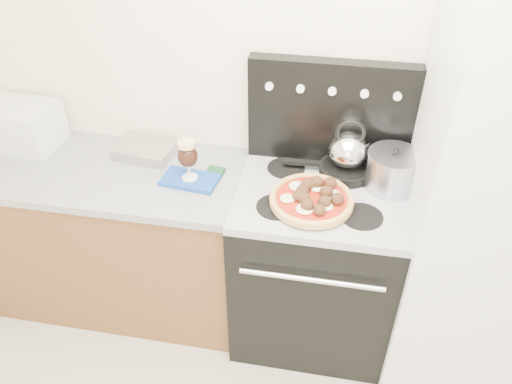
% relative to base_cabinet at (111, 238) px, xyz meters
% --- Properties ---
extents(room_shell, '(3.52, 3.01, 2.52)m').
position_rel_base_cabinet_xyz_m(room_shell, '(1.02, -0.91, 0.82)').
color(room_shell, '#BAB19C').
rests_on(room_shell, ground).
extents(base_cabinet, '(1.45, 0.60, 0.86)m').
position_rel_base_cabinet_xyz_m(base_cabinet, '(0.00, 0.00, 0.00)').
color(base_cabinet, brown).
rests_on(base_cabinet, ground).
extents(countertop, '(1.48, 0.63, 0.04)m').
position_rel_base_cabinet_xyz_m(countertop, '(0.00, 0.00, 0.45)').
color(countertop, gray).
rests_on(countertop, base_cabinet).
extents(stove_body, '(0.76, 0.65, 0.88)m').
position_rel_base_cabinet_xyz_m(stove_body, '(1.10, -0.02, 0.01)').
color(stove_body, black).
rests_on(stove_body, ground).
extents(cooktop, '(0.76, 0.65, 0.04)m').
position_rel_base_cabinet_xyz_m(cooktop, '(1.10, -0.02, 0.47)').
color(cooktop, '#ADADB2').
rests_on(cooktop, stove_body).
extents(backguard, '(0.76, 0.08, 0.50)m').
position_rel_base_cabinet_xyz_m(backguard, '(1.10, 0.25, 0.74)').
color(backguard, black).
rests_on(backguard, cooktop).
extents(fridge, '(0.64, 0.68, 1.90)m').
position_rel_base_cabinet_xyz_m(fridge, '(1.80, -0.05, 0.52)').
color(fridge, silver).
rests_on(fridge, ground).
extents(toaster_oven, '(0.37, 0.29, 0.22)m').
position_rel_base_cabinet_xyz_m(toaster_oven, '(-0.43, 0.14, 0.58)').
color(toaster_oven, silver).
rests_on(toaster_oven, countertop).
extents(foil_sheet, '(0.30, 0.24, 0.06)m').
position_rel_base_cabinet_xyz_m(foil_sheet, '(0.21, 0.15, 0.50)').
color(foil_sheet, silver).
rests_on(foil_sheet, countertop).
extents(oven_mitt, '(0.27, 0.18, 0.02)m').
position_rel_base_cabinet_xyz_m(oven_mitt, '(0.50, -0.04, 0.48)').
color(oven_mitt, '#1746AD').
rests_on(oven_mitt, countertop).
extents(beer_glass, '(0.11, 0.11, 0.20)m').
position_rel_base_cabinet_xyz_m(beer_glass, '(0.50, -0.04, 0.59)').
color(beer_glass, black).
rests_on(beer_glass, oven_mitt).
extents(pizza_pan, '(0.41, 0.41, 0.01)m').
position_rel_base_cabinet_xyz_m(pizza_pan, '(1.07, -0.13, 0.50)').
color(pizza_pan, black).
rests_on(pizza_pan, cooktop).
extents(pizza, '(0.46, 0.46, 0.05)m').
position_rel_base_cabinet_xyz_m(pizza, '(1.07, -0.13, 0.53)').
color(pizza, '#DFAE5D').
rests_on(pizza, pizza_pan).
extents(skillet, '(0.26, 0.26, 0.04)m').
position_rel_base_cabinet_xyz_m(skillet, '(1.21, 0.13, 0.51)').
color(skillet, black).
rests_on(skillet, cooktop).
extents(tea_kettle, '(0.19, 0.19, 0.20)m').
position_rel_base_cabinet_xyz_m(tea_kettle, '(1.21, 0.13, 0.63)').
color(tea_kettle, silver).
rests_on(tea_kettle, skillet).
extents(stock_pot, '(0.27, 0.27, 0.17)m').
position_rel_base_cabinet_xyz_m(stock_pot, '(1.41, 0.06, 0.57)').
color(stock_pot, '#B9B8C5').
rests_on(stock_pot, cooktop).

